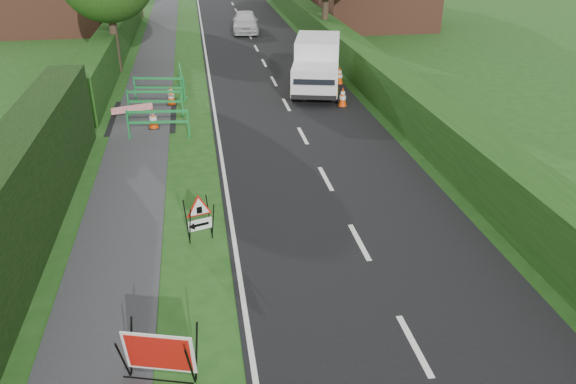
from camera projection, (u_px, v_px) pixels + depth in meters
ground at (257, 278)px, 11.71m from camera, size 120.00×120.00×0.00m
road_surface at (237, 12)px, 42.98m from camera, size 6.00×90.00×0.02m
footpath at (164, 14)px, 42.17m from camera, size 2.00×90.00×0.02m
hedge_west_near at (3, 302)px, 10.98m from camera, size 1.10×18.00×2.50m
hedge_west_far at (119, 54)px, 30.41m from camera, size 1.00×24.00×1.80m
hedge_east at (354, 72)px, 26.79m from camera, size 1.20×50.00×1.50m
red_rect_sign at (159, 354)px, 8.90m from camera, size 1.28×0.98×0.97m
triangle_sign at (198, 215)px, 12.68m from camera, size 0.86×0.86×1.01m
works_van at (317, 64)px, 23.61m from camera, size 2.90×4.94×2.12m
traffic_cone_0 at (343, 97)px, 21.87m from camera, size 0.38×0.38×0.79m
traffic_cone_1 at (340, 76)px, 24.77m from camera, size 0.38×0.38×0.79m
traffic_cone_2 at (330, 66)px, 26.36m from camera, size 0.38×0.38×0.79m
traffic_cone_3 at (153, 118)px, 19.65m from camera, size 0.38×0.38×0.79m
traffic_cone_4 at (171, 96)px, 22.06m from camera, size 0.38×0.38×0.79m
ped_barrier_0 at (158, 120)px, 18.74m from camera, size 2.08×0.54×1.00m
ped_barrier_1 at (155, 99)px, 20.80m from camera, size 2.09×0.65×1.00m
ped_barrier_2 at (159, 86)px, 22.47m from camera, size 2.09×0.76×1.00m
ped_barrier_3 at (181, 77)px, 23.70m from camera, size 0.46×2.08×1.00m
redwhite_plank at (134, 120)px, 20.60m from camera, size 1.44×0.49×0.25m
hatchback_car at (245, 22)px, 35.49m from camera, size 1.87×4.01×1.33m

